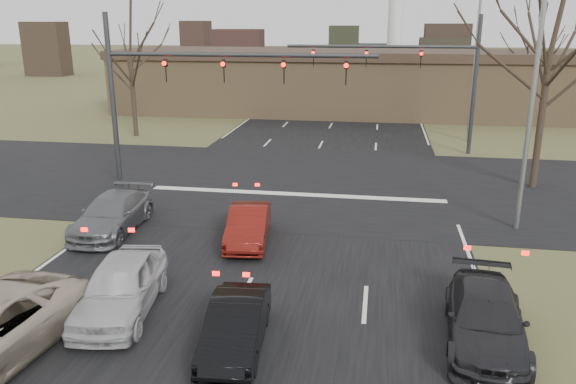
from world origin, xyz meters
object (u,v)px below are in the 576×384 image
(building, at_px, (362,82))
(mast_arm_near, at_px, (180,80))
(car_white_sedan, at_px, (121,286))
(car_black_hatch, at_px, (236,326))
(streetlight_right_near, at_px, (529,80))
(streetlight_right_far, at_px, (473,54))
(mast_arm_far, at_px, (426,68))
(car_charcoal_sedan, at_px, (486,319))
(car_grey_ahead, at_px, (112,214))
(car_red_ahead, at_px, (248,225))

(building, relative_size, mast_arm_near, 3.50)
(car_white_sedan, height_order, car_black_hatch, car_white_sedan)
(mast_arm_near, bearing_deg, streetlight_right_near, -12.05)
(streetlight_right_far, xyz_separation_m, car_white_sedan, (-12.32, -25.46, -4.83))
(building, xyz_separation_m, mast_arm_far, (4.18, -15.00, 2.35))
(building, height_order, mast_arm_far, mast_arm_far)
(car_white_sedan, bearing_deg, building, 74.25)
(streetlight_right_far, xyz_separation_m, car_charcoal_sedan, (-2.89, -25.47, -4.93))
(car_white_sedan, bearing_deg, car_grey_ahead, 110.05)
(streetlight_right_far, bearing_deg, car_grey_ahead, -127.99)
(car_black_hatch, bearing_deg, car_white_sedan, 155.81)
(streetlight_right_far, relative_size, car_grey_ahead, 2.13)
(building, xyz_separation_m, car_grey_ahead, (-8.06, -30.70, -1.98))
(mast_arm_near, distance_m, streetlight_right_near, 14.38)
(streetlight_right_near, xyz_separation_m, car_grey_ahead, (-14.89, -2.70, -4.90))
(mast_arm_near, distance_m, streetlight_right_far, 20.20)
(car_grey_ahead, bearing_deg, mast_arm_far, 50.25)
(streetlight_right_far, height_order, car_black_hatch, streetlight_right_far)
(mast_arm_near, bearing_deg, mast_arm_far, 41.22)
(mast_arm_far, height_order, streetlight_right_near, streetlight_right_near)
(mast_arm_far, distance_m, car_red_ahead, 17.95)
(car_grey_ahead, bearing_deg, building, 73.49)
(streetlight_right_near, distance_m, car_black_hatch, 13.72)
(mast_arm_far, height_order, car_red_ahead, mast_arm_far)
(mast_arm_near, xyz_separation_m, car_grey_ahead, (-0.83, -5.70, -4.39))
(streetlight_right_near, height_order, car_white_sedan, streetlight_right_near)
(mast_arm_near, bearing_deg, building, 73.87)
(streetlight_right_far, relative_size, car_white_sedan, 2.25)
(mast_arm_near, height_order, streetlight_right_near, streetlight_right_near)
(streetlight_right_near, xyz_separation_m, car_white_sedan, (-11.82, -8.46, -4.83))
(mast_arm_far, height_order, car_white_sedan, mast_arm_far)
(building, xyz_separation_m, streetlight_right_near, (6.82, -28.00, 2.92))
(mast_arm_near, distance_m, car_red_ahead, 8.66)
(streetlight_right_near, relative_size, streetlight_right_far, 1.00)
(streetlight_right_far, distance_m, car_grey_ahead, 25.47)
(streetlight_right_near, bearing_deg, streetlight_right_far, 88.32)
(streetlight_right_far, xyz_separation_m, car_red_ahead, (-10.10, -19.96, -4.94))
(car_white_sedan, distance_m, car_charcoal_sedan, 9.43)
(building, bearing_deg, car_red_ahead, -95.12)
(mast_arm_far, xyz_separation_m, car_red_ahead, (-6.96, -15.96, -4.38))
(mast_arm_near, height_order, car_grey_ahead, mast_arm_near)
(streetlight_right_near, height_order, car_black_hatch, streetlight_right_near)
(mast_arm_near, bearing_deg, streetlight_right_far, 43.89)
(mast_arm_near, relative_size, mast_arm_far, 1.09)
(mast_arm_near, relative_size, car_red_ahead, 3.11)
(car_charcoal_sedan, distance_m, car_grey_ahead, 13.76)
(car_grey_ahead, relative_size, car_red_ahead, 1.21)
(car_grey_ahead, bearing_deg, car_red_ahead, -4.63)
(building, distance_m, car_red_ahead, 31.15)
(car_black_hatch, bearing_deg, streetlight_right_far, 67.17)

